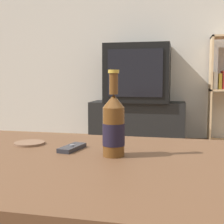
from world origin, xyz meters
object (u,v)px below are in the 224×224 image
television (138,73)px  beer_bottle (114,126)px  cell_phone (72,148)px  tv_stand (138,121)px

television → beer_bottle: 2.71m
cell_phone → tv_stand: bearing=103.3°
television → cell_phone: 2.66m
beer_bottle → television: bearing=96.2°
television → cell_phone: bearing=-86.9°
tv_stand → television: bearing=-90.0°
tv_stand → cell_phone: (0.14, -2.65, 0.27)m
beer_bottle → cell_phone: (-0.15, 0.05, -0.08)m
tv_stand → television: (0.00, -0.00, 0.55)m
tv_stand → beer_bottle: beer_bottle is taller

